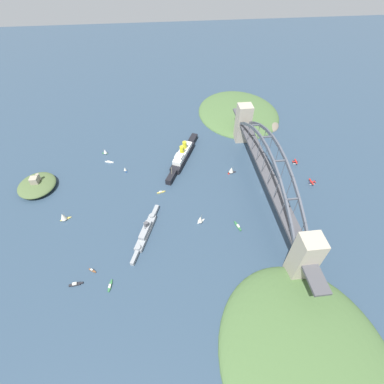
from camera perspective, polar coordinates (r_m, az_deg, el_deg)
ground_plane at (r=318.96m, az=14.37°, el=0.16°), size 1400.00×1400.00×0.00m
harbor_arch_bridge at (r=300.45m, az=15.31°, el=3.87°), size 267.82×18.01×62.79m
headland_west_shore at (r=240.27m, az=23.41°, el=-30.03°), size 146.80×123.52×21.44m
headland_east_shore at (r=451.68m, az=9.89°, el=15.82°), size 145.97×123.94×19.93m
ocean_liner at (r=348.64m, az=-1.93°, el=7.69°), size 94.20×48.89×21.13m
naval_cruiser at (r=272.43m, az=-9.63°, el=-8.13°), size 67.98×27.79×18.10m
fort_island_mid_harbor at (r=356.25m, az=-29.65°, el=1.29°), size 44.00×41.39×16.48m
seaplane_taxiing_near_bridge at (r=367.92m, az=20.74°, el=5.87°), size 9.61×7.04×4.60m
seaplane_second_in_formation at (r=345.53m, az=23.72°, el=1.87°), size 10.47×7.94×4.93m
small_boat_0 at (r=279.46m, az=9.54°, el=-7.04°), size 12.50×5.17×2.35m
small_boat_1 at (r=307.26m, az=-25.32°, el=-4.66°), size 7.71×10.54×10.66m
small_boat_2 at (r=332.60m, az=8.23°, el=4.59°), size 5.74×9.89×9.24m
small_boat_3 at (r=341.50m, az=-13.80°, el=4.64°), size 5.70×4.52×6.70m
small_boat_4 at (r=262.79m, az=-23.15°, el=-17.28°), size 3.66×11.74×2.57m
small_boat_5 at (r=375.67m, az=-17.70°, el=8.08°), size 5.63×8.05×7.99m
small_boat_6 at (r=361.44m, az=-16.91°, el=6.03°), size 4.19×10.83×2.35m
small_boat_7 at (r=276.33m, az=1.74°, el=-5.70°), size 6.84×8.35×10.05m
small_boat_8 at (r=308.93m, az=-6.51°, el=-0.02°), size 3.48×9.54×2.13m
small_boat_9 at (r=264.37m, az=-20.11°, el=-15.13°), size 4.86×6.82×2.40m
small_boat_10 at (r=252.74m, az=-16.74°, el=-18.25°), size 10.94×3.32×2.12m
channel_marker_buoy at (r=332.53m, az=7.67°, el=3.93°), size 2.20×2.20×2.75m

